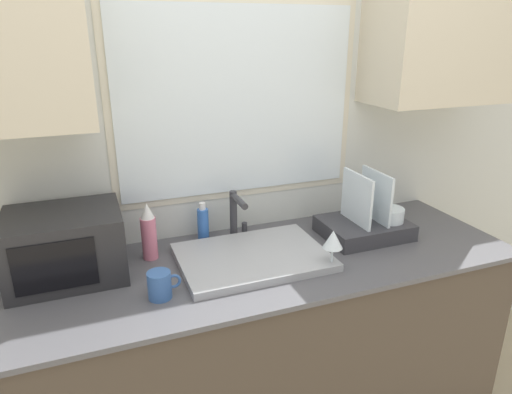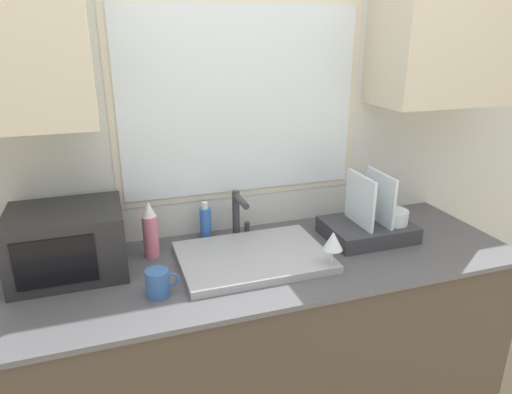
# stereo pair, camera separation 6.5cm
# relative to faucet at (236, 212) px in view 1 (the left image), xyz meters

# --- Properties ---
(countertop) EXTENTS (2.03, 0.69, 0.91)m
(countertop) POSITION_rel_faucet_xyz_m (0.05, -0.22, -0.58)
(countertop) COLOR #42382D
(countertop) RESTS_ON ground_plane
(wall_back) EXTENTS (6.00, 0.38, 2.60)m
(wall_back) POSITION_rel_faucet_xyz_m (0.05, 0.10, 0.36)
(wall_back) COLOR silver
(wall_back) RESTS_ON ground_plane
(sink_basin) EXTENTS (0.58, 0.41, 0.03)m
(sink_basin) POSITION_rel_faucet_xyz_m (-0.00, -0.21, -0.11)
(sink_basin) COLOR #9EA0A5
(sink_basin) RESTS_ON countertop
(faucet) EXTENTS (0.08, 0.17, 0.21)m
(faucet) POSITION_rel_faucet_xyz_m (0.00, 0.00, 0.00)
(faucet) COLOR #333338
(faucet) RESTS_ON countertop
(microwave) EXTENTS (0.40, 0.33, 0.25)m
(microwave) POSITION_rel_faucet_xyz_m (-0.68, -0.08, -0.00)
(microwave) COLOR #232326
(microwave) RESTS_ON countertop
(dish_rack) EXTENTS (0.37, 0.28, 0.29)m
(dish_rack) POSITION_rel_faucet_xyz_m (0.55, -0.17, -0.07)
(dish_rack) COLOR #333338
(dish_rack) RESTS_ON countertop
(spray_bottle) EXTENTS (0.06, 0.06, 0.23)m
(spray_bottle) POSITION_rel_faucet_xyz_m (-0.38, -0.05, -0.01)
(spray_bottle) COLOR #D8728C
(spray_bottle) RESTS_ON countertop
(soap_bottle) EXTENTS (0.05, 0.05, 0.17)m
(soap_bottle) POSITION_rel_faucet_xyz_m (-0.14, 0.05, -0.05)
(soap_bottle) COLOR blue
(soap_bottle) RESTS_ON countertop
(mug_near_sink) EXTENTS (0.11, 0.08, 0.10)m
(mug_near_sink) POSITION_rel_faucet_xyz_m (-0.39, -0.35, -0.08)
(mug_near_sink) COLOR #335999
(mug_near_sink) RESTS_ON countertop
(wine_glass) EXTENTS (0.08, 0.08, 0.16)m
(wine_glass) POSITION_rel_faucet_xyz_m (0.25, -0.39, -0.01)
(wine_glass) COLOR silver
(wine_glass) RESTS_ON countertop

